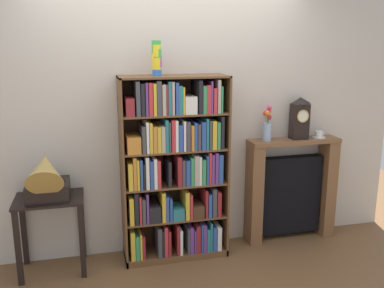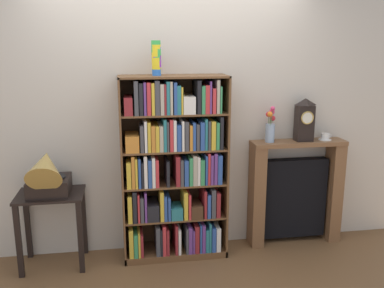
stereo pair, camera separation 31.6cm
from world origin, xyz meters
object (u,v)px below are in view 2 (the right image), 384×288
Objects in this scene: bookshelf at (174,170)px; gramophone at (47,174)px; side_table_left at (52,212)px; mantel_clock at (304,120)px; teacup_with_saucer at (325,137)px; cup_stack at (156,58)px; fireplace_mantel at (295,192)px; flower_vase at (270,127)px.

bookshelf is 1.11m from gramophone.
gramophone is (0.00, -0.07, 0.38)m from side_table_left.
gramophone is 2.41m from mantel_clock.
teacup_with_saucer is at bearing 3.68° from gramophone.
fireplace_mantel is at bearing 3.58° from cup_stack.
bookshelf is at bearing -3.97° from cup_stack.
mantel_clock is (1.41, 0.07, -0.59)m from cup_stack.
flower_vase is at bearing 2.74° from side_table_left.
bookshelf is at bearing 0.94° from side_table_left.
side_table_left is 2.33m from fireplace_mantel.
teacup_with_saucer is (0.56, -0.00, -0.11)m from flower_vase.
gramophone is at bearing -176.02° from mantel_clock.
fireplace_mantel is 3.04× the size of flower_vase.
flower_vase is (2.03, 0.10, 0.69)m from side_table_left.
gramophone is 2.61m from teacup_with_saucer.
cup_stack is 0.28× the size of fireplace_mantel.
mantel_clock is (2.37, 0.17, 0.37)m from gramophone.
mantel_clock is 0.34m from flower_vase.
mantel_clock reaches higher than fireplace_mantel.
cup_stack is at bearing -176.42° from fireplace_mantel.
cup_stack is 0.60× the size of gramophone.
side_table_left is at bearing -177.88° from teacup_with_saucer.
gramophone is 3.72× the size of teacup_with_saucer.
cup_stack reaches higher than bookshelf.
gramophone is 2.06m from flower_vase.
bookshelf is at bearing 4.63° from gramophone.
cup_stack is 1.65m from side_table_left.
bookshelf reaches higher than gramophone.
gramophone reaches higher than side_table_left.
mantel_clock is (2.37, 0.09, 0.75)m from side_table_left.
bookshelf is 1.02m from cup_stack.
fireplace_mantel is 0.62m from teacup_with_saucer.
flower_vase is (0.93, 0.08, 0.36)m from bookshelf.
bookshelf is 4.91× the size of flower_vase.
flower_vase is (1.07, 0.07, -0.65)m from cup_stack.
mantel_clock reaches higher than gramophone.
side_table_left is 2.15m from flower_vase.
cup_stack is at bearing -176.31° from flower_vase.
cup_stack reaches higher than gramophone.
flower_vase is at bearing 4.73° from gramophone.
teacup_with_saucer is (1.50, 0.08, 0.24)m from bookshelf.
bookshelf is at bearing -175.14° from flower_vase.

